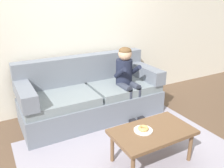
% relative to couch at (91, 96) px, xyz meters
% --- Properties ---
extents(ground, '(10.00, 10.00, 0.00)m').
position_rel_couch_xyz_m(ground, '(0.01, -0.85, -0.34)').
color(ground, brown).
extents(wall_back, '(8.00, 0.10, 2.80)m').
position_rel_couch_xyz_m(wall_back, '(0.01, 0.55, 1.06)').
color(wall_back, silver).
rests_on(wall_back, ground).
extents(area_rug, '(2.53, 1.77, 0.01)m').
position_rel_couch_xyz_m(area_rug, '(0.01, -1.10, -0.33)').
color(area_rug, '#9993A3').
rests_on(area_rug, ground).
extents(couch, '(2.17, 0.90, 0.94)m').
position_rel_couch_xyz_m(couch, '(0.00, 0.00, 0.00)').
color(couch, slate).
rests_on(couch, ground).
extents(coffee_table, '(0.91, 0.54, 0.42)m').
position_rel_couch_xyz_m(coffee_table, '(0.14, -1.37, 0.03)').
color(coffee_table, brown).
rests_on(coffee_table, ground).
extents(person_child, '(0.34, 0.58, 1.10)m').
position_rel_couch_xyz_m(person_child, '(0.53, -0.21, 0.33)').
color(person_child, '#1E2338').
rests_on(person_child, ground).
extents(plate, '(0.21, 0.21, 0.01)m').
position_rel_couch_xyz_m(plate, '(0.04, -1.33, 0.09)').
color(plate, white).
rests_on(plate, coffee_table).
extents(donut, '(0.15, 0.15, 0.04)m').
position_rel_couch_xyz_m(donut, '(0.04, -1.33, 0.11)').
color(donut, tan).
rests_on(donut, plate).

